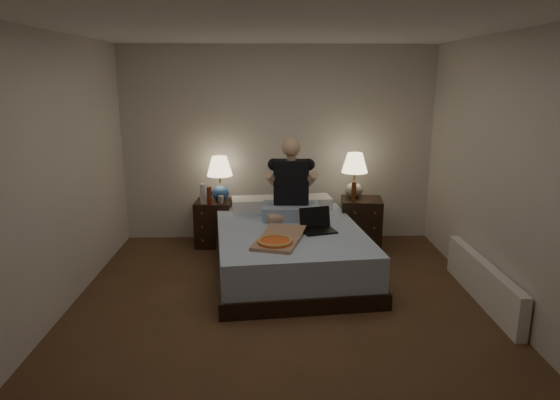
{
  "coord_description": "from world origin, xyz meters",
  "views": [
    {
      "loc": [
        -0.11,
        -4.17,
        2.12
      ],
      "look_at": [
        0.0,
        0.9,
        0.85
      ],
      "focal_mm": 32.0,
      "sensor_mm": 36.0,
      "label": 1
    }
  ],
  "objects_px": {
    "soda_can": "(221,200)",
    "radiator": "(483,282)",
    "lamp_left": "(220,179)",
    "beer_bottle_right": "(354,192)",
    "pizza_box": "(275,242)",
    "beer_bottle_left": "(209,196)",
    "water_bottle": "(203,194)",
    "lamp_right": "(354,175)",
    "person": "(291,179)",
    "laptop": "(319,221)",
    "nightstand_left": "(214,223)",
    "nightstand_right": "(361,224)",
    "bed": "(290,251)"
  },
  "relations": [
    {
      "from": "laptop",
      "to": "radiator",
      "type": "height_order",
      "value": "laptop"
    },
    {
      "from": "lamp_right",
      "to": "pizza_box",
      "type": "bearing_deg",
      "value": -124.63
    },
    {
      "from": "person",
      "to": "radiator",
      "type": "bearing_deg",
      "value": -30.93
    },
    {
      "from": "soda_can",
      "to": "laptop",
      "type": "bearing_deg",
      "value": -40.37
    },
    {
      "from": "nightstand_left",
      "to": "person",
      "type": "height_order",
      "value": "person"
    },
    {
      "from": "water_bottle",
      "to": "beer_bottle_right",
      "type": "height_order",
      "value": "beer_bottle_right"
    },
    {
      "from": "lamp_left",
      "to": "laptop",
      "type": "distance_m",
      "value": 1.62
    },
    {
      "from": "radiator",
      "to": "lamp_left",
      "type": "bearing_deg",
      "value": 146.61
    },
    {
      "from": "soda_can",
      "to": "beer_bottle_left",
      "type": "relative_size",
      "value": 0.43
    },
    {
      "from": "beer_bottle_left",
      "to": "laptop",
      "type": "bearing_deg",
      "value": -35.25
    },
    {
      "from": "laptop",
      "to": "beer_bottle_left",
      "type": "bearing_deg",
      "value": 127.86
    },
    {
      "from": "bed",
      "to": "beer_bottle_left",
      "type": "relative_size",
      "value": 8.88
    },
    {
      "from": "water_bottle",
      "to": "beer_bottle_left",
      "type": "height_order",
      "value": "water_bottle"
    },
    {
      "from": "bed",
      "to": "radiator",
      "type": "bearing_deg",
      "value": -29.14
    },
    {
      "from": "person",
      "to": "bed",
      "type": "bearing_deg",
      "value": -92.31
    },
    {
      "from": "bed",
      "to": "nightstand_left",
      "type": "relative_size",
      "value": 3.52
    },
    {
      "from": "nightstand_left",
      "to": "beer_bottle_left",
      "type": "xyz_separation_m",
      "value": [
        -0.02,
        -0.2,
        0.41
      ]
    },
    {
      "from": "beer_bottle_right",
      "to": "pizza_box",
      "type": "xyz_separation_m",
      "value": [
        -0.97,
        -1.28,
        -0.2
      ]
    },
    {
      "from": "nightstand_left",
      "to": "beer_bottle_right",
      "type": "bearing_deg",
      "value": -5.76
    },
    {
      "from": "beer_bottle_left",
      "to": "beer_bottle_right",
      "type": "relative_size",
      "value": 1.0
    },
    {
      "from": "bed",
      "to": "pizza_box",
      "type": "distance_m",
      "value": 0.67
    },
    {
      "from": "beer_bottle_left",
      "to": "water_bottle",
      "type": "bearing_deg",
      "value": 141.07
    },
    {
      "from": "lamp_left",
      "to": "beer_bottle_right",
      "type": "xyz_separation_m",
      "value": [
        1.64,
        -0.29,
        -0.11
      ]
    },
    {
      "from": "nightstand_right",
      "to": "beer_bottle_left",
      "type": "xyz_separation_m",
      "value": [
        -1.87,
        -0.04,
        0.38
      ]
    },
    {
      "from": "laptop",
      "to": "radiator",
      "type": "xyz_separation_m",
      "value": [
        1.52,
        -0.63,
        -0.43
      ]
    },
    {
      "from": "lamp_left",
      "to": "beer_bottle_right",
      "type": "height_order",
      "value": "lamp_left"
    },
    {
      "from": "water_bottle",
      "to": "soda_can",
      "type": "height_order",
      "value": "water_bottle"
    },
    {
      "from": "water_bottle",
      "to": "lamp_left",
      "type": "bearing_deg",
      "value": 41.83
    },
    {
      "from": "person",
      "to": "pizza_box",
      "type": "relative_size",
      "value": 1.22
    },
    {
      "from": "laptop",
      "to": "soda_can",
      "type": "bearing_deg",
      "value": 122.74
    },
    {
      "from": "lamp_left",
      "to": "beer_bottle_left",
      "type": "distance_m",
      "value": 0.31
    },
    {
      "from": "person",
      "to": "water_bottle",
      "type": "bearing_deg",
      "value": 161.11
    },
    {
      "from": "nightstand_left",
      "to": "beer_bottle_left",
      "type": "height_order",
      "value": "beer_bottle_left"
    },
    {
      "from": "bed",
      "to": "water_bottle",
      "type": "bearing_deg",
      "value": 135.0
    },
    {
      "from": "lamp_right",
      "to": "person",
      "type": "xyz_separation_m",
      "value": [
        -0.8,
        -0.46,
        0.06
      ]
    },
    {
      "from": "soda_can",
      "to": "radiator",
      "type": "xyz_separation_m",
      "value": [
        2.64,
        -1.58,
        -0.43
      ]
    },
    {
      "from": "nightstand_left",
      "to": "person",
      "type": "bearing_deg",
      "value": -27.12
    },
    {
      "from": "beer_bottle_right",
      "to": "water_bottle",
      "type": "bearing_deg",
      "value": 176.41
    },
    {
      "from": "beer_bottle_left",
      "to": "pizza_box",
      "type": "distance_m",
      "value": 1.55
    },
    {
      "from": "beer_bottle_left",
      "to": "person",
      "type": "height_order",
      "value": "person"
    },
    {
      "from": "beer_bottle_left",
      "to": "laptop",
      "type": "distance_m",
      "value": 1.53
    },
    {
      "from": "nightstand_right",
      "to": "beer_bottle_left",
      "type": "height_order",
      "value": "beer_bottle_left"
    },
    {
      "from": "nightstand_left",
      "to": "water_bottle",
      "type": "xyz_separation_m",
      "value": [
        -0.1,
        -0.13,
        0.42
      ]
    },
    {
      "from": "water_bottle",
      "to": "pizza_box",
      "type": "height_order",
      "value": "water_bottle"
    },
    {
      "from": "nightstand_right",
      "to": "pizza_box",
      "type": "bearing_deg",
      "value": -122.51
    },
    {
      "from": "lamp_left",
      "to": "beer_bottle_right",
      "type": "relative_size",
      "value": 2.43
    },
    {
      "from": "nightstand_left",
      "to": "water_bottle",
      "type": "bearing_deg",
      "value": -126.07
    },
    {
      "from": "bed",
      "to": "water_bottle",
      "type": "xyz_separation_m",
      "value": [
        -1.03,
        0.82,
        0.45
      ]
    },
    {
      "from": "bed",
      "to": "pizza_box",
      "type": "relative_size",
      "value": 2.69
    },
    {
      "from": "beer_bottle_left",
      "to": "beer_bottle_right",
      "type": "xyz_separation_m",
      "value": [
        1.75,
        -0.05,
        0.06
      ]
    }
  ]
}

